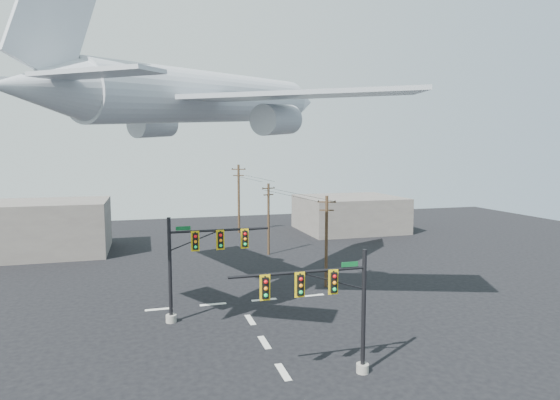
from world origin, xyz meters
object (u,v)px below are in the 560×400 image
object	(u,v)px
signal_mast_far	(196,262)
utility_pole_a	(326,240)
signal_mast_near	(332,307)
utility_pole_b	(269,218)
utility_pole_c	(239,197)
airliner	(213,99)

from	to	relation	value
signal_mast_far	utility_pole_a	xyz separation A→B (m)	(11.53, 4.95, 0.02)
signal_mast_near	utility_pole_b	bearing A→B (deg)	81.55
utility_pole_a	signal_mast_near	bearing A→B (deg)	-86.78
signal_mast_near	utility_pole_c	distance (m)	44.05
utility_pole_c	airliner	distance (m)	32.53
signal_mast_near	utility_pole_a	xyz separation A→B (m)	(5.80, 15.23, 0.34)
signal_mast_near	signal_mast_far	world-z (taller)	signal_mast_far
utility_pole_c	signal_mast_far	bearing A→B (deg)	-88.90
signal_mast_near	utility_pole_a	world-z (taller)	utility_pole_a
utility_pole_b	airliner	xyz separation A→B (m)	(-8.16, -14.85, 11.31)
signal_mast_near	airliner	world-z (taller)	airliner
signal_mast_far	signal_mast_near	bearing A→B (deg)	-60.86
utility_pole_a	utility_pole_b	bearing A→B (deg)	120.38
utility_pole_b	airliner	bearing A→B (deg)	-135.88
signal_mast_near	airliner	bearing A→B (deg)	105.43
signal_mast_near	utility_pole_c	size ratio (longest dim) A/B	0.76
utility_pole_b	airliner	size ratio (longest dim) A/B	0.29
utility_pole_a	utility_pole_c	size ratio (longest dim) A/B	0.81
signal_mast_near	utility_pole_b	distance (m)	29.19
airliner	utility_pole_b	bearing A→B (deg)	16.89
signal_mast_near	airliner	size ratio (longest dim) A/B	0.27
airliner	utility_pole_a	bearing A→B (deg)	-37.20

